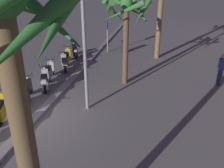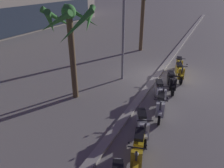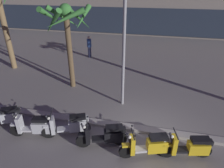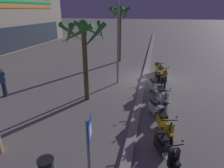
{
  "view_description": "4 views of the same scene",
  "coord_description": "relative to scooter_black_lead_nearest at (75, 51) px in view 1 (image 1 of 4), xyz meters",
  "views": [
    {
      "loc": [
        7.2,
        4.97,
        4.97
      ],
      "look_at": [
        -1.29,
        3.37,
        1.25
      ],
      "focal_mm": 37.2,
      "sensor_mm": 36.0,
      "label": 1
    },
    {
      "loc": [
        -12.14,
        -2.38,
        5.28
      ],
      "look_at": [
        -3.79,
        1.75,
        0.8
      ],
      "focal_mm": 34.14,
      "sensor_mm": 36.0,
      "label": 2
    },
    {
      "loc": [
        0.04,
        -5.84,
        5.26
      ],
      "look_at": [
        -1.93,
        2.63,
        0.83
      ],
      "focal_mm": 31.56,
      "sensor_mm": 36.0,
      "label": 3
    },
    {
      "loc": [
        -14.43,
        -0.22,
        4.92
      ],
      "look_at": [
        -4.51,
        1.98,
        1.09
      ],
      "focal_mm": 31.77,
      "sensor_mm": 36.0,
      "label": 4
    }
  ],
  "objects": [
    {
      "name": "scooter_silver_mid_rear",
      "position": [
        5.74,
        0.4,
        0.02
      ],
      "size": [
        1.72,
        0.92,
        1.17
      ],
      "color": "black",
      "rests_on": "ground"
    },
    {
      "name": "palm_tree_mid_walkway",
      "position": [
        13.4,
        4.09,
        3.63
      ],
      "size": [
        2.17,
        2.15,
        5.26
      ],
      "color": "brown",
      "rests_on": "ground"
    },
    {
      "name": "scooter_yellow_far_back",
      "position": [
        1.56,
        -0.0,
        0.01
      ],
      "size": [
        1.79,
        0.74,
        1.17
      ],
      "color": "black",
      "rests_on": "ground"
    },
    {
      "name": "ground_plane",
      "position": [
        8.6,
        0.8,
        -0.44
      ],
      "size": [
        200.0,
        200.0,
        0.0
      ],
      "primitive_type": "plane",
      "color": "gray"
    },
    {
      "name": "pedestrian_by_palm_tree",
      "position": [
        3.5,
        9.24,
        0.46
      ],
      "size": [
        0.34,
        0.34,
        1.7
      ],
      "color": "#2D3351",
      "rests_on": "ground"
    },
    {
      "name": "palm_tree_far_corner",
      "position": [
        4.14,
        4.28,
        3.0
      ],
      "size": [
        2.52,
        2.58,
        4.45
      ],
      "color": "brown",
      "rests_on": "ground"
    },
    {
      "name": "scooter_yellow_tail_end",
      "position": [
        8.74,
        0.01,
        0.02
      ],
      "size": [
        1.7,
        0.8,
        1.17
      ],
      "color": "black",
      "rests_on": "ground"
    },
    {
      "name": "curb_strip",
      "position": [
        8.6,
        1.26,
        -0.38
      ],
      "size": [
        60.0,
        0.36,
        0.12
      ],
      "primitive_type": "cube",
      "color": "#ADA89E",
      "rests_on": "ground"
    },
    {
      "name": "scooter_silver_last_in_row",
      "position": [
        2.84,
        0.3,
        0.0
      ],
      "size": [
        1.63,
        0.91,
        1.04
      ],
      "color": "black",
      "rests_on": "ground"
    },
    {
      "name": "street_lamp",
      "position": [
        7.28,
        3.07,
        3.61
      ],
      "size": [
        0.36,
        0.36,
        6.63
      ],
      "color": "#939399",
      "rests_on": "ground"
    },
    {
      "name": "scooter_black_lead_nearest",
      "position": [
        0.0,
        0.0,
        0.0
      ],
      "size": [
        1.65,
        0.89,
        1.17
      ],
      "color": "black",
      "rests_on": "ground"
    },
    {
      "name": "litter_bin",
      "position": [
        -1.87,
        3.39,
        0.04
      ],
      "size": [
        0.48,
        0.48,
        0.95
      ],
      "color": "#232328",
      "rests_on": "ground"
    },
    {
      "name": "scooter_silver_gap_after_mid",
      "position": [
        4.47,
        0.04,
        0.02
      ],
      "size": [
        1.71,
        0.69,
        1.17
      ],
      "color": "black",
      "rests_on": "ground"
    },
    {
      "name": "crossing_sign",
      "position": [
        -1.87,
        2.05,
        1.06
      ],
      "size": [
        0.59,
        0.17,
        2.4
      ],
      "color": "#939399",
      "rests_on": "ground"
    },
    {
      "name": "scooter_black_mid_front",
      "position": [
        7.2,
        0.16,
        0.01
      ],
      "size": [
        1.77,
        0.82,
        1.17
      ],
      "color": "black",
      "rests_on": "ground"
    }
  ]
}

